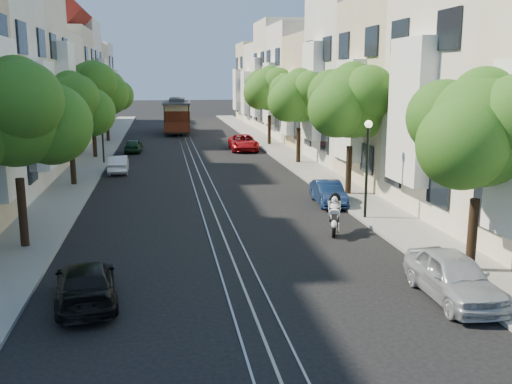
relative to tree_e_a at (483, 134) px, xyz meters
name	(u,v)px	position (x,y,z in m)	size (l,w,h in m)	color
ground	(190,151)	(-7.26, 31.02, -4.40)	(200.00, 200.00, 0.00)	black
sidewalk_east	(276,149)	(-0.01, 31.02, -4.34)	(2.50, 80.00, 0.12)	gray
sidewalk_west	(99,152)	(-14.51, 31.02, -4.34)	(2.50, 80.00, 0.12)	gray
rail_left	(183,151)	(-7.81, 31.02, -4.39)	(0.06, 80.00, 0.02)	gray
rail_slot	(190,151)	(-7.26, 31.02, -4.39)	(0.06, 80.00, 0.02)	gray
rail_right	(197,151)	(-6.71, 31.02, -4.39)	(0.06, 80.00, 0.02)	gray
lane_line	(190,151)	(-7.26, 31.02, -4.40)	(0.08, 80.00, 0.01)	tan
townhouses_east	(331,87)	(4.61, 30.94, 0.79)	(7.75, 72.00, 12.00)	beige
townhouses_west	(33,89)	(-19.13, 30.94, 0.68)	(7.75, 72.00, 11.76)	silver
tree_e_a	(483,134)	(0.00, 0.00, 0.00)	(4.72, 3.87, 6.27)	black
tree_e_b	(352,103)	(0.00, 12.00, 0.34)	(4.93, 4.08, 6.68)	black
tree_e_c	(300,98)	(0.00, 23.00, 0.20)	(4.84, 3.99, 6.52)	black
tree_e_d	(270,90)	(0.00, 34.00, 0.47)	(5.01, 4.16, 6.85)	black
tree_w_a	(16,116)	(-14.40, 5.00, 0.34)	(4.93, 4.08, 6.68)	black
tree_w_b	(70,107)	(-14.40, 17.00, 0.00)	(4.72, 3.87, 6.27)	black
tree_w_c	(92,90)	(-14.40, 28.00, 0.67)	(5.13, 4.28, 7.09)	black
tree_w_d	(106,92)	(-14.40, 39.00, 0.20)	(4.84, 3.99, 6.52)	black
lamp_east	(367,154)	(-0.96, 7.02, -1.55)	(0.32, 0.32, 4.16)	black
lamp_west	(102,123)	(-13.56, 25.02, -1.55)	(0.32, 0.32, 4.16)	black
sportbike_rider	(334,213)	(-2.94, 5.09, -3.55)	(0.90, 1.76, 1.58)	black
cable_car	(178,114)	(-7.76, 46.35, -2.37)	(3.24, 9.03, 3.42)	black
parked_car_e_near	(453,276)	(-1.66, -1.87, -3.73)	(1.57, 3.90, 1.33)	#A3A9AF
parked_car_e_mid	(328,193)	(-1.66, 10.19, -3.83)	(1.19, 3.42, 1.13)	#0C1C3D
parked_car_e_far	(243,143)	(-2.86, 30.73, -3.74)	(2.19, 4.74, 1.32)	maroon
parked_car_w_near	(86,283)	(-11.66, -0.49, -3.83)	(1.58, 3.89, 1.13)	black
parked_car_w_mid	(118,164)	(-12.29, 21.18, -3.84)	(1.17, 3.37, 1.11)	silver
parked_car_w_far	(134,146)	(-11.78, 30.97, -3.85)	(1.29, 3.19, 1.09)	#14321C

